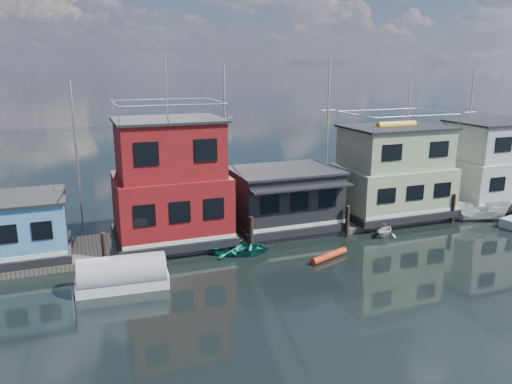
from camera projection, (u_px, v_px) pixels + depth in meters
name	position (u px, v px, depth m)	size (l,w,h in m)	color
ground	(388.00, 301.00, 25.04)	(160.00, 160.00, 0.00)	black
dock	(290.00, 226.00, 35.88)	(48.00, 5.00, 0.40)	#595147
houseboat_blue	(11.00, 228.00, 29.33)	(6.40, 4.90, 3.66)	black
houseboat_red	(171.00, 183.00, 32.05)	(7.40, 5.90, 11.86)	black
houseboat_dark	(284.00, 197.00, 35.14)	(7.40, 6.10, 4.06)	black
houseboat_green	(393.00, 172.00, 37.90)	(8.40, 5.90, 7.03)	black
houseboat_white	(495.00, 164.00, 41.27)	(8.40, 5.90, 6.66)	black
pilings	(303.00, 227.00, 33.00)	(42.28, 0.28, 2.20)	#2D2116
background_masts	(314.00, 138.00, 41.59)	(36.40, 0.16, 12.00)	silver
dinghy_teal	(241.00, 248.00, 31.24)	(2.60, 3.64, 0.75)	#23816E
motorboat	(483.00, 211.00, 37.69)	(1.53, 4.07, 1.57)	white
tarp_runabout	(123.00, 275.00, 26.37)	(4.82, 2.20, 1.91)	white
red_kayak	(329.00, 256.00, 30.36)	(0.43, 0.43, 2.92)	red
dinghy_white	(385.00, 230.00, 34.32)	(1.58, 1.83, 0.97)	silver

